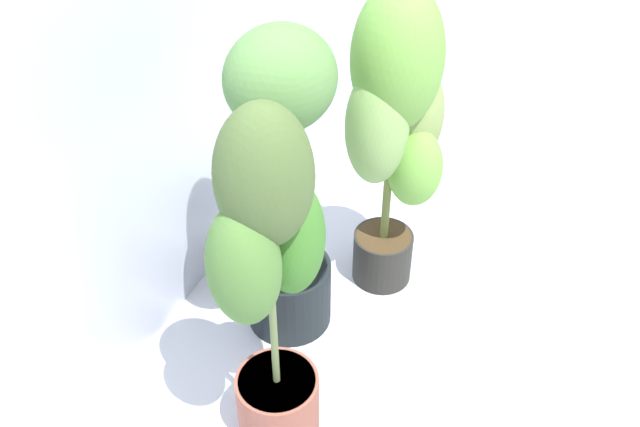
{
  "coord_description": "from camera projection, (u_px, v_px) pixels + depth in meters",
  "views": [
    {
      "loc": [
        -1.24,
        -0.11,
        1.54
      ],
      "look_at": [
        0.01,
        0.42,
        0.45
      ],
      "focal_mm": 39.02,
      "sensor_mm": 36.0,
      "label": 1
    }
  ],
  "objects": [
    {
      "name": "potted_plant_back_left",
      "position": [
        270.0,
        273.0,
        1.45
      ],
      "size": [
        0.35,
        0.27,
        0.94
      ],
      "color": "brown",
      "rests_on": "ground"
    },
    {
      "name": "ground_plane",
      "position": [
        459.0,
        382.0,
        1.89
      ],
      "size": [
        8.0,
        8.0,
        0.0
      ],
      "primitive_type": "plane",
      "color": "silver",
      "rests_on": "ground"
    },
    {
      "name": "potted_plant_back_right",
      "position": [
        396.0,
        118.0,
        1.86
      ],
      "size": [
        0.35,
        0.33,
        0.95
      ],
      "color": "#282822",
      "rests_on": "ground"
    },
    {
      "name": "potted_plant_back_center",
      "position": [
        279.0,
        176.0,
        1.73
      ],
      "size": [
        0.4,
        0.35,
        0.91
      ],
      "color": "black",
      "rests_on": "ground"
    }
  ]
}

